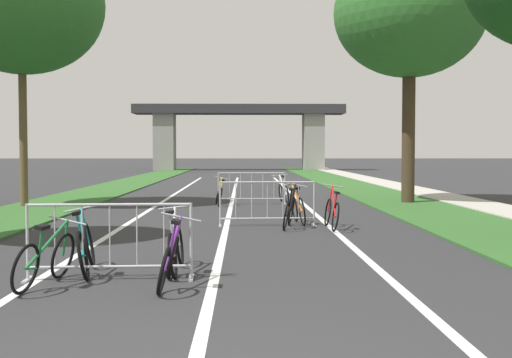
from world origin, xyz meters
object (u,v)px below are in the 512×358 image
Objects in this scene: tree_left_cypress_far at (21,4)px; bicycle_teal_3 at (86,248)px; bicycle_silver_0 at (176,247)px; bicycle_yellow_2 at (219,194)px; bicycle_white_1 at (284,192)px; tree_right_pine_far at (410,14)px; crowd_barrier_nearest at (110,242)px; bicycle_black_5 at (289,211)px; crowd_barrier_third at (252,188)px; bicycle_purple_4 at (169,260)px; bicycle_green_7 at (46,259)px; bicycle_orange_8 at (298,208)px; bicycle_red_6 at (332,212)px; crowd_barrier_second at (267,204)px.

tree_left_cypress_far reaches higher than bicycle_teal_3.
tree_left_cypress_far is 13.41m from bicycle_teal_3.
bicycle_yellow_2 is (0.20, 11.63, -0.01)m from bicycle_silver_0.
tree_left_cypress_far is at bearing -175.71° from bicycle_white_1.
tree_left_cypress_far is 12.41m from tree_right_pine_far.
crowd_barrier_nearest is (5.03, -11.54, -5.77)m from tree_left_cypress_far.
tree_right_pine_far is 10.08m from bicycle_black_5.
crowd_barrier_third is at bearing 19.26° from bicycle_yellow_2.
bicycle_yellow_2 is at bearing 88.80° from bicycle_silver_0.
bicycle_black_5 is (1.83, -6.23, 0.03)m from bicycle_yellow_2.
crowd_barrier_third is at bearing 80.59° from crowd_barrier_nearest.
bicycle_purple_4 reaches higher than bicycle_green_7.
bicycle_silver_0 is 1.00× the size of bicycle_white_1.
bicycle_silver_0 is 6.65m from bicycle_orange_8.
bicycle_red_6 is at bearing -33.29° from tree_left_cypress_far.
crowd_barrier_third is 1.38× the size of bicycle_white_1.
bicycle_black_5 is (-4.46, -6.83, -5.92)m from tree_right_pine_far.
crowd_barrier_nearest is at bearing -105.51° from bicycle_black_5.
bicycle_white_1 is at bearing 80.39° from bicycle_purple_4.
crowd_barrier_third is 12.50m from bicycle_teal_3.
bicycle_teal_3 is (-2.82, -5.91, -0.14)m from crowd_barrier_second.
bicycle_black_5 is at bearing -83.45° from crowd_barrier_third.
bicycle_teal_3 reaches higher than bicycle_green_7.
bicycle_red_6 is (-3.51, -7.03, -5.93)m from tree_right_pine_far.
bicycle_black_5 is at bearing 50.32° from bicycle_teal_3.
bicycle_orange_8 is at bearing 69.60° from bicycle_silver_0.
crowd_barrier_nearest is 1.00× the size of crowd_barrier_second.
tree_left_cypress_far is 5.18× the size of bicycle_purple_4.
bicycle_silver_0 is at bearing -121.06° from bicycle_red_6.
bicycle_white_1 is (8.22, 1.69, -5.93)m from tree_left_cypress_far.
bicycle_black_5 is at bearing -113.49° from bicycle_orange_8.
bicycle_purple_4 is at bearing -63.92° from tree_left_cypress_far.
bicycle_black_5 is 1.02× the size of bicycle_orange_8.
bicycle_black_5 is (0.49, -0.40, -0.13)m from crowd_barrier_second.
bicycle_red_6 reaches higher than bicycle_purple_4.
bicycle_orange_8 is (2.29, 6.24, 0.02)m from bicycle_silver_0.
crowd_barrier_second reaches higher than bicycle_teal_3.
crowd_barrier_third is 12.19m from bicycle_silver_0.
tree_right_pine_far is 5.10× the size of bicycle_green_7.
crowd_barrier_nearest is at bearing -120.69° from bicycle_orange_8.
crowd_barrier_third is 1.34× the size of bicycle_yellow_2.
crowd_barrier_third is 1.34× the size of bicycle_black_5.
crowd_barrier_nearest is 1.35× the size of bicycle_black_5.
bicycle_teal_3 is at bearing 135.82° from crowd_barrier_nearest.
tree_right_pine_far is at bearing 49.20° from bicycle_orange_8.
crowd_barrier_second is at bearing 75.44° from bicycle_green_7.
tree_left_cypress_far is at bearing 103.69° from bicycle_teal_3.
bicycle_black_5 is (3.30, 5.51, 0.00)m from bicycle_teal_3.
bicycle_red_6 is (3.82, 5.73, -0.14)m from crowd_barrier_nearest.
bicycle_red_6 is 1.25m from bicycle_orange_8.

